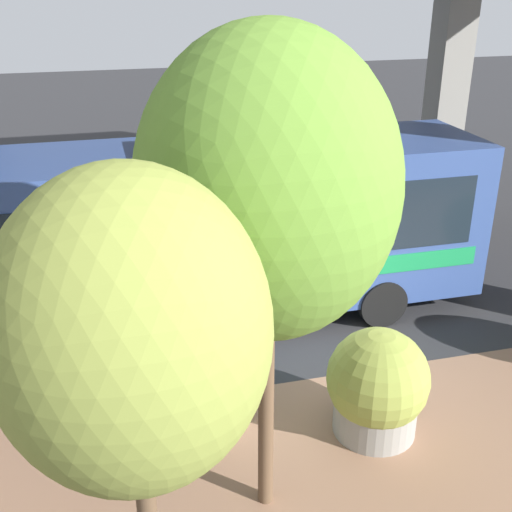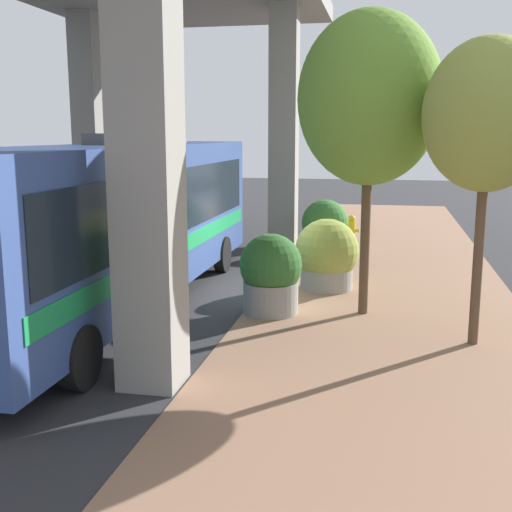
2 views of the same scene
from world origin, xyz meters
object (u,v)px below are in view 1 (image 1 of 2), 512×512
(bus, at_px, (167,228))
(planter_front, at_px, (377,386))
(street_tree_near, at_px, (131,333))
(street_tree_far, at_px, (268,188))
(planter_back, at_px, (211,372))

(bus, relative_size, planter_front, 7.18)
(bus, height_order, street_tree_near, street_tree_near)
(street_tree_far, bearing_deg, bus, 6.32)
(planter_back, relative_size, street_tree_near, 0.32)
(bus, relative_size, street_tree_near, 2.33)
(bus, xyz_separation_m, street_tree_near, (-7.31, 1.08, 2.05))
(planter_back, xyz_separation_m, street_tree_far, (-1.95, -0.37, 3.64))
(planter_back, distance_m, street_tree_far, 4.15)
(street_tree_far, bearing_deg, planter_front, -64.29)
(street_tree_near, height_order, street_tree_far, street_tree_far)
(bus, bearing_deg, planter_front, -148.42)
(bus, bearing_deg, planter_back, -176.36)
(planter_back, height_order, street_tree_near, street_tree_near)
(bus, height_order, planter_back, bus)
(bus, bearing_deg, street_tree_far, -173.68)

